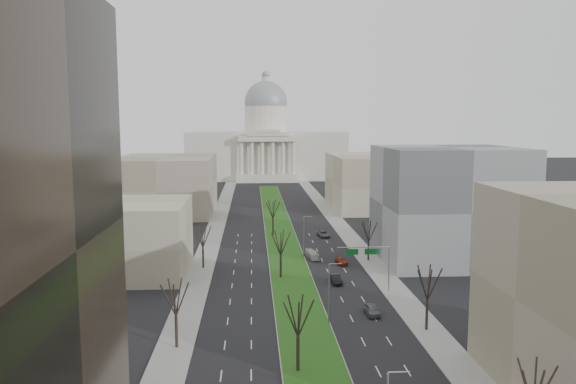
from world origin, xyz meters
name	(u,v)px	position (x,y,z in m)	size (l,w,h in m)	color
ground	(281,235)	(0.00, 120.00, 0.00)	(600.00, 600.00, 0.00)	black
median	(281,236)	(0.00, 118.99, 0.10)	(8.00, 222.03, 0.20)	#999993
sidewalk_left	(205,259)	(-17.50, 95.00, 0.07)	(5.00, 330.00, 0.15)	gray
sidewalk_right	(367,257)	(17.50, 95.00, 0.07)	(5.00, 330.00, 0.15)	gray
capitol	(266,147)	(0.00, 269.59, 16.31)	(80.00, 46.00, 55.00)	beige
building_beige_left	(119,238)	(-33.00, 85.00, 7.00)	(26.00, 22.00, 14.00)	tan
building_grey_right	(448,204)	(34.00, 92.00, 12.00)	(28.00, 26.00, 24.00)	slate
building_far_left	(167,184)	(-35.00, 160.00, 9.00)	(30.00, 40.00, 18.00)	gray
building_far_right	(376,181)	(35.00, 165.00, 9.00)	(30.00, 40.00, 18.00)	tan
tree_left_mid	(176,296)	(-17.20, 48.00, 7.00)	(5.40, 5.40, 9.72)	black
tree_left_far	(203,235)	(-17.20, 88.00, 6.84)	(5.28, 5.28, 9.50)	black
tree_right_near	(535,384)	(17.20, 22.00, 6.69)	(5.16, 5.16, 9.29)	black
tree_right_mid	(428,281)	(17.20, 52.00, 7.16)	(5.52, 5.52, 9.94)	black
tree_right_far	(369,230)	(17.20, 92.00, 6.53)	(5.04, 5.04, 9.07)	black
tree_median_a	(298,315)	(-2.00, 40.00, 7.00)	(5.40, 5.40, 9.72)	black
tree_median_b	(281,242)	(-2.00, 80.00, 7.00)	(5.40, 5.40, 9.72)	black
tree_median_c	(273,209)	(-2.00, 120.00, 7.00)	(5.40, 5.40, 9.72)	black
streetlamp_median_b	(329,293)	(3.76, 55.00, 4.81)	(1.90, 0.20, 9.16)	gray
streetlamp_median_c	(304,236)	(3.76, 95.00, 4.81)	(1.90, 0.20, 9.16)	gray
mast_arm_signs	(374,258)	(13.49, 70.03, 6.11)	(9.12, 0.24, 8.09)	gray
car_grey_near	(372,310)	(10.90, 58.86, 0.81)	(1.90, 4.73, 1.61)	#53575C
car_black	(335,279)	(7.79, 75.96, 0.80)	(1.68, 4.83, 1.59)	black
car_red	(341,261)	(11.01, 89.51, 0.66)	(1.84, 4.52, 1.31)	maroon
car_grey_far	(324,234)	(10.87, 117.25, 0.74)	(2.44, 5.30, 1.47)	#54555C
box_van	(312,254)	(5.50, 94.73, 0.89)	(1.50, 6.41, 1.78)	silver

